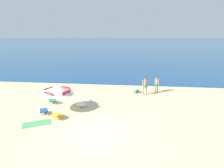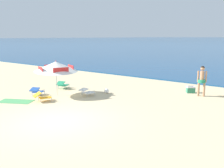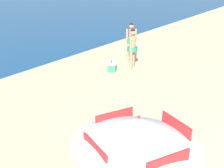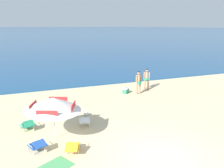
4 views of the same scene
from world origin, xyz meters
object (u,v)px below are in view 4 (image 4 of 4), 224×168
Objects in this scene: person_standing_beside at (147,77)px; lounge_chair_beside_umbrella at (27,125)px; beach_umbrella_striped_main at (53,104)px; lounge_chair_facing_sea at (85,121)px; beach_ball at (86,113)px; lounge_chair_spare_folded at (73,147)px; person_standing_near_shore at (139,81)px; cooler_box at (126,91)px; lounge_chair_under_umbrella at (37,145)px.

lounge_chair_beside_umbrella is at bearing -154.36° from person_standing_beside.
beach_umbrella_striped_main is 2.02× the size of person_standing_beside.
lounge_chair_facing_sea is 1.38m from beach_ball.
lounge_chair_facing_sea is 2.54m from lounge_chair_spare_folded.
lounge_chair_facing_sea is 6.66m from person_standing_near_shore.
beach_umbrella_striped_main is 1.95× the size of person_standing_near_shore.
lounge_chair_beside_umbrella reaches higher than cooler_box.
lounge_chair_spare_folded reaches higher than cooler_box.
beach_umbrella_striped_main is 3.43× the size of lounge_chair_beside_umbrella.
lounge_chair_spare_folded is at bearing -25.49° from lounge_chair_under_umbrella.
lounge_chair_beside_umbrella is at bearing -167.35° from beach_ball.
lounge_chair_spare_folded is (0.53, -1.45, -1.43)m from beach_umbrella_striped_main.
lounge_chair_spare_folded is 0.60× the size of person_standing_beside.
beach_ball is (-4.00, -3.28, -0.06)m from cooler_box.
lounge_chair_spare_folded is at bearing -69.88° from beach_umbrella_striped_main.
cooler_box is (5.48, 6.89, -0.07)m from lounge_chair_spare_folded.
beach_ball is at bearing 46.95° from beach_umbrella_striped_main.
beach_umbrella_striped_main is at bearing -143.91° from person_standing_beside.
lounge_chair_under_umbrella is at bearing 154.51° from lounge_chair_spare_folded.
lounge_chair_facing_sea is at bearing -142.10° from person_standing_beside.
lounge_chair_beside_umbrella is at bearing -156.39° from person_standing_near_shore.
lounge_chair_spare_folded is (-1.08, -2.30, -0.01)m from lounge_chair_facing_sea.
lounge_chair_facing_sea reaches higher than cooler_box.
lounge_chair_beside_umbrella is (-0.34, 2.25, -0.00)m from lounge_chair_under_umbrella.
lounge_chair_facing_sea is at bearing 64.86° from lounge_chair_spare_folded.
beach_umbrella_striped_main is 3.36× the size of lounge_chair_spare_folded.
lounge_chair_spare_folded is 1.69× the size of cooler_box.
lounge_chair_under_umbrella is 1.00× the size of lounge_chair_beside_umbrella.
cooler_box is at bearing 29.12° from lounge_chair_beside_umbrella.
beach_umbrella_striped_main reaches higher than lounge_chair_spare_folded.
lounge_chair_under_umbrella reaches higher than beach_ball.
lounge_chair_facing_sea is 8.19m from person_standing_beside.
cooler_box is (-2.03, -0.42, -0.78)m from person_standing_beside.
beach_ball is at bearing 12.65° from lounge_chair_beside_umbrella.
lounge_chair_under_umbrella is 0.57× the size of person_standing_near_shore.
lounge_chair_under_umbrella is 1.66× the size of cooler_box.
person_standing_beside is 5.93× the size of beach_ball.
lounge_chair_spare_folded is 8.99m from person_standing_near_shore.
lounge_chair_facing_sea is at bearing -141.94° from person_standing_near_shore.
person_standing_beside is 2.80× the size of cooler_box.
lounge_chair_spare_folded reaches higher than lounge_chair_beside_umbrella.
beach_ball is (2.02, 2.16, -1.56)m from beach_umbrella_striped_main.
person_standing_beside is (9.20, 4.42, 0.71)m from lounge_chair_beside_umbrella.
person_standing_beside is at bearing 31.57° from beach_ball.
person_standing_beside reaches higher than lounge_chair_spare_folded.
beach_umbrella_striped_main is 2.34m from lounge_chair_beside_umbrella.
beach_ball is at bearing -149.99° from person_standing_near_shore.
beach_umbrella_striped_main is 1.83m from lounge_chair_under_umbrella.
lounge_chair_spare_folded is at bearing -59.79° from lounge_chair_beside_umbrella.
lounge_chair_spare_folded is 3.90m from beach_ball.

